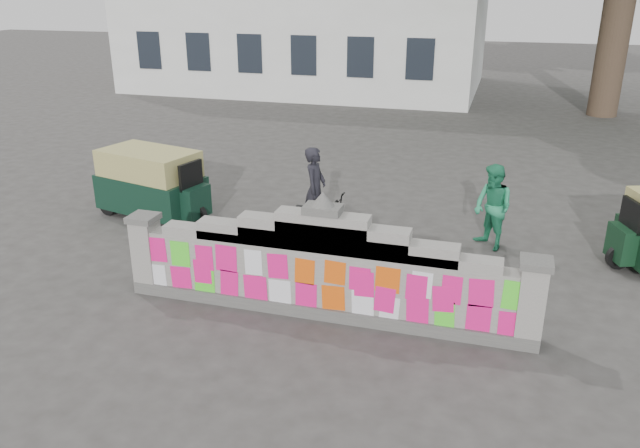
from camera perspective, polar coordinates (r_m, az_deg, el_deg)
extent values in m
plane|color=#383533|center=(9.80, 0.25, -8.26)|extent=(100.00, 100.00, 0.00)
cube|color=#4C4C49|center=(9.75, 0.25, -7.75)|extent=(6.40, 0.42, 0.20)
cube|color=gray|center=(9.52, 0.25, -5.12)|extent=(6.40, 0.32, 1.00)
cube|color=gray|center=(9.28, 0.26, -1.96)|extent=(5.20, 0.32, 0.14)
cube|color=gray|center=(9.26, 0.26, -1.56)|extent=(4.00, 0.32, 0.28)
cube|color=gray|center=(9.22, 0.26, -1.11)|extent=(2.60, 0.32, 0.44)
cube|color=gray|center=(9.20, 0.26, -0.70)|extent=(1.40, 0.32, 0.58)
cube|color=#4C4C49|center=(9.07, 0.26, 1.35)|extent=(0.55, 0.36, 0.12)
cone|color=#4C4C49|center=(9.02, 0.26, 2.30)|extent=(0.36, 0.36, 0.22)
cube|color=gray|center=(10.68, -15.51, -2.78)|extent=(0.36, 0.40, 1.24)
cube|color=#4C4C49|center=(10.44, -15.86, 0.53)|extent=(0.44, 0.44, 0.10)
cube|color=gray|center=(9.23, 18.70, -7.11)|extent=(0.36, 0.40, 1.24)
cube|color=#4C4C49|center=(8.95, 19.19, -3.38)|extent=(0.44, 0.44, 0.10)
cube|color=silver|center=(31.63, -0.76, 19.76)|extent=(16.00, 10.00, 8.00)
cylinder|color=#38281E|center=(26.50, 25.32, 15.38)|extent=(1.10, 1.10, 6.00)
imported|color=black|center=(12.30, -0.44, 0.60)|extent=(1.87, 0.68, 0.98)
imported|color=black|center=(12.18, -0.44, 2.09)|extent=(0.41, 0.61, 1.66)
imported|color=#268D60|center=(12.30, 15.51, 1.47)|extent=(1.01, 1.02, 1.65)
cube|color=black|center=(14.19, -15.13, 2.82)|extent=(2.49, 1.73, 0.75)
cube|color=tan|center=(14.01, -15.39, 5.38)|extent=(2.29, 1.64, 0.57)
cube|color=black|center=(13.41, -11.56, 2.06)|extent=(0.62, 0.75, 0.66)
cube|color=black|center=(13.24, -11.74, 4.37)|extent=(0.23, 0.66, 0.57)
cylinder|color=black|center=(13.44, -11.17, 0.86)|extent=(0.48, 0.22, 0.47)
cylinder|color=black|center=(14.55, -18.83, 1.69)|extent=(0.48, 0.22, 0.47)
cylinder|color=black|center=(15.20, -15.94, 2.84)|extent=(0.48, 0.22, 0.47)
cube|color=black|center=(12.36, 26.18, -1.59)|extent=(0.63, 0.74, 0.62)
cube|color=black|center=(12.18, 26.59, 0.73)|extent=(0.28, 0.61, 0.54)
cylinder|color=black|center=(12.41, 25.63, -2.75)|extent=(0.46, 0.25, 0.45)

